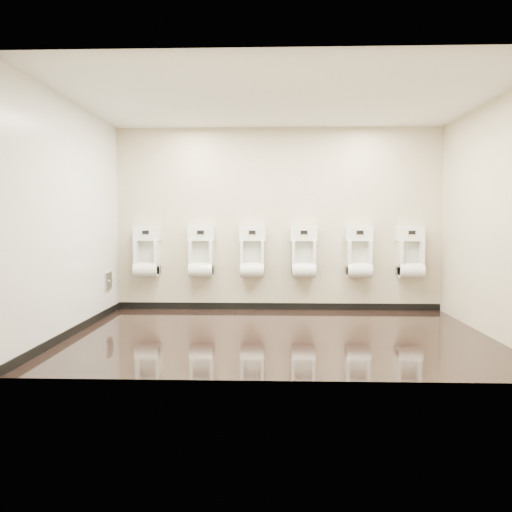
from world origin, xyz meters
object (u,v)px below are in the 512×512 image
(urinal_0, at_px, (147,255))
(urinal_5, at_px, (410,256))
(access_panel, at_px, (108,281))
(urinal_4, at_px, (359,256))
(urinal_1, at_px, (201,255))
(urinal_2, at_px, (252,255))
(urinal_3, at_px, (304,255))

(urinal_0, height_order, urinal_5, same)
(access_panel, bearing_deg, urinal_4, 6.36)
(urinal_1, bearing_deg, urinal_2, 0.00)
(urinal_0, distance_m, urinal_1, 0.84)
(urinal_3, bearing_deg, urinal_2, 180.00)
(urinal_1, distance_m, urinal_4, 2.40)
(urinal_0, distance_m, urinal_2, 1.62)
(access_panel, xyz_separation_m, urinal_5, (4.48, 0.41, 0.35))
(urinal_2, relative_size, urinal_4, 1.00)
(urinal_1, bearing_deg, urinal_3, 0.00)
(urinal_0, xyz_separation_m, urinal_5, (4.01, 0.00, 0.00))
(urinal_4, bearing_deg, urinal_5, 0.00)
(urinal_3, distance_m, urinal_4, 0.84)
(urinal_0, relative_size, urinal_2, 1.00)
(access_panel, height_order, urinal_4, urinal_4)
(urinal_2, bearing_deg, urinal_0, 180.00)
(access_panel, distance_m, urinal_3, 2.92)
(urinal_2, xyz_separation_m, urinal_3, (0.78, 0.00, 0.00))
(access_panel, xyz_separation_m, urinal_2, (2.09, 0.41, 0.35))
(urinal_1, bearing_deg, urinal_4, 0.00)
(urinal_1, xyz_separation_m, urinal_4, (2.40, 0.00, 0.00))
(access_panel, relative_size, urinal_5, 0.32)
(access_panel, relative_size, urinal_2, 0.32)
(urinal_4, bearing_deg, urinal_0, 180.00)
(access_panel, xyz_separation_m, urinal_3, (2.87, 0.41, 0.35))
(urinal_0, relative_size, urinal_1, 1.00)
(urinal_2, bearing_deg, urinal_5, 0.00)
(urinal_4, relative_size, urinal_5, 1.00)
(urinal_3, distance_m, urinal_5, 1.61)
(urinal_3, bearing_deg, urinal_4, 0.00)
(urinal_2, distance_m, urinal_3, 0.78)
(urinal_3, height_order, urinal_4, same)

